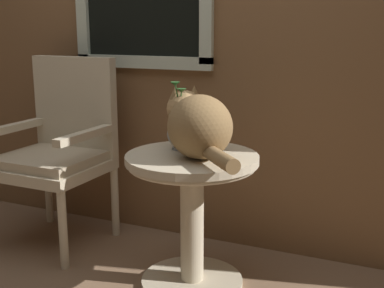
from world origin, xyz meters
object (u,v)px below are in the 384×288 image
Objects in this scene: wicker_chair at (60,145)px; pewter_vase_with_ivy at (180,130)px; cat at (198,124)px; wicker_side_table at (192,198)px.

pewter_vase_with_ivy is (0.81, -0.13, 0.18)m from wicker_chair.
cat is (0.93, -0.22, 0.23)m from wicker_chair.
wicker_chair reaches higher than cat.
wicker_side_table is 0.32m from pewter_vase_with_ivy.
pewter_vase_with_ivy reaches higher than cat.
cat is 1.62× the size of pewter_vase_with_ivy.
pewter_vase_with_ivy reaches higher than wicker_side_table.
pewter_vase_with_ivy is (-0.09, 0.07, 0.30)m from wicker_side_table.
wicker_chair is at bearing 166.61° from cat.
wicker_side_table is 0.62× the size of wicker_chair.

